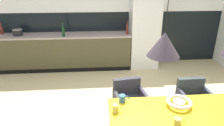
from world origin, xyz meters
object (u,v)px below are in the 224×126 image
object	(u,v)px
dining_table	(188,117)
cooking_pot	(18,32)
armchair_facing_counter	(129,95)
bottle_oil_tall	(127,29)
fruit_bowl	(179,102)
refrigerator_column	(144,33)
mug_tall_blue	(178,122)
bottle_spice_small	(2,30)
armchair_far_side	(193,95)
mug_white_ceramic	(123,98)
bottle_vinegar_dark	(63,31)
pendant_lamp_over_table_near	(164,44)
mug_glass_clear	(116,108)

from	to	relation	value
dining_table	cooking_pot	bearing A→B (deg)	133.30
dining_table	armchair_facing_counter	size ratio (longest dim) A/B	2.64
cooking_pot	bottle_oil_tall	size ratio (longest dim) A/B	0.70
armchair_facing_counter	fruit_bowl	bearing A→B (deg)	116.86
refrigerator_column	armchair_facing_counter	bearing A→B (deg)	-107.87
mug_tall_blue	bottle_spice_small	world-z (taller)	bottle_spice_small
dining_table	bottle_spice_small	bearing A→B (deg)	135.95
dining_table	fruit_bowl	world-z (taller)	fruit_bowl
bottle_spice_small	dining_table	bearing A→B (deg)	-44.05
armchair_far_side	mug_white_ceramic	bearing A→B (deg)	19.73
refrigerator_column	mug_white_ceramic	world-z (taller)	refrigerator_column
bottle_vinegar_dark	bottle_oil_tall	bearing A→B (deg)	3.58
mug_tall_blue	cooking_pot	world-z (taller)	cooking_pot
armchair_far_side	bottle_spice_small	xyz separation A→B (m)	(-3.94, 2.56, 0.55)
armchair_far_side	mug_white_ceramic	distance (m)	1.35
dining_table	refrigerator_column	bearing A→B (deg)	86.83
fruit_bowl	armchair_far_side	bearing A→B (deg)	50.23
dining_table	pendant_lamp_over_table_near	size ratio (longest dim) A/B	1.42
mug_tall_blue	pendant_lamp_over_table_near	size ratio (longest dim) A/B	0.09
fruit_bowl	mug_tall_blue	size ratio (longest dim) A/B	2.62
bottle_spice_small	armchair_facing_counter	bearing A→B (deg)	-40.30
refrigerator_column	mug_glass_clear	world-z (taller)	refrigerator_column
armchair_facing_counter	bottle_spice_small	distance (m)	3.85
mug_glass_clear	bottle_spice_small	distance (m)	4.18
mug_tall_blue	cooking_pot	bearing A→B (deg)	129.71
bottle_spice_small	mug_white_ceramic	bearing A→B (deg)	-48.22
refrigerator_column	armchair_facing_counter	size ratio (longest dim) A/B	2.59
mug_glass_clear	cooking_pot	bearing A→B (deg)	124.87
armchair_far_side	bottle_oil_tall	size ratio (longest dim) A/B	2.12
cooking_pot	pendant_lamp_over_table_near	size ratio (longest dim) A/B	0.18
armchair_facing_counter	bottle_spice_small	world-z (taller)	bottle_spice_small
mug_white_ceramic	bottle_oil_tall	world-z (taller)	bottle_oil_tall
armchair_facing_counter	mug_tall_blue	bearing A→B (deg)	100.14
cooking_pot	mug_tall_blue	bearing A→B (deg)	-50.29
dining_table	mug_tall_blue	bearing A→B (deg)	-138.33
armchair_far_side	bottle_spice_small	bearing A→B (deg)	-34.91
refrigerator_column	bottle_spice_small	world-z (taller)	refrigerator_column
armchair_far_side	bottle_oil_tall	bearing A→B (deg)	-73.95
dining_table	mug_glass_clear	world-z (taller)	mug_glass_clear
fruit_bowl	bottle_spice_small	world-z (taller)	bottle_spice_small
cooking_pot	pendant_lamp_over_table_near	bearing A→B (deg)	-50.23
refrigerator_column	bottle_oil_tall	bearing A→B (deg)	-168.52
mug_tall_blue	bottle_oil_tall	xyz separation A→B (m)	(-0.08, 3.31, 0.27)
mug_tall_blue	bottle_oil_tall	distance (m)	3.32
refrigerator_column	dining_table	bearing A→B (deg)	-93.17
armchair_far_side	mug_glass_clear	xyz separation A→B (m)	(-1.33, -0.70, 0.31)
mug_glass_clear	cooking_pot	size ratio (longest dim) A/B	0.52
armchair_facing_counter	bottle_vinegar_dark	size ratio (longest dim) A/B	2.20
armchair_facing_counter	pendant_lamp_over_table_near	world-z (taller)	pendant_lamp_over_table_near
mug_white_ceramic	pendant_lamp_over_table_near	size ratio (longest dim) A/B	0.10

